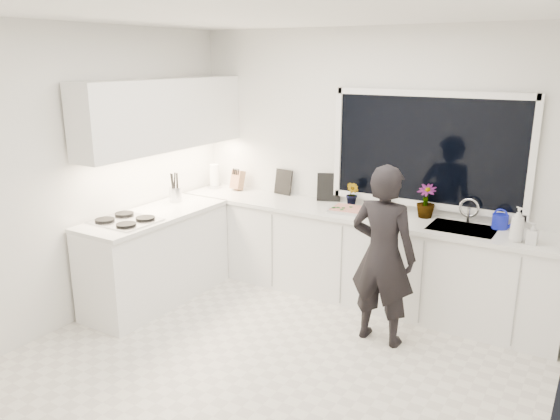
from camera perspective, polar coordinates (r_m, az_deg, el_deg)
The scene contains 24 objects.
floor at distance 4.67m, azimuth -0.11°, elevation -15.43°, with size 4.00×3.50×0.02m, color beige.
wall_back at distance 5.67m, azimuth 9.29°, elevation 4.76°, with size 4.00×0.02×2.70m, color white.
wall_left at distance 5.44m, azimuth -18.49°, elevation 3.70°, with size 0.02×3.50×2.70m, color white.
ceiling at distance 4.01m, azimuth -0.13°, elevation 20.08°, with size 4.00×3.50×0.02m, color white.
window at distance 5.41m, azimuth 15.14°, elevation 6.06°, with size 1.80×0.02×1.00m, color black.
base_cabinets_back at distance 5.64m, azimuth 7.67°, elevation -4.85°, with size 3.92×0.58×0.88m, color white.
base_cabinets_left at distance 5.67m, azimuth -12.77°, elevation -4.99°, with size 0.58×1.60×0.88m, color white.
countertop_back at distance 5.49m, azimuth 7.80°, elevation -0.37°, with size 3.94×0.62×0.04m, color silver.
countertop_left at distance 5.53m, azimuth -13.05°, elevation -0.52°, with size 0.62×1.60×0.04m, color silver.
upper_cabinets at distance 5.68m, azimuth -12.03°, elevation 9.75°, with size 0.34×2.10×0.70m, color white.
sink at distance 5.20m, azimuth 18.47°, elevation -2.32°, with size 0.58×0.42×0.14m, color silver.
faucet at distance 5.34m, azimuth 19.13°, elevation -0.11°, with size 0.03×0.03×0.22m, color silver.
stovetop at distance 5.30m, azimuth -15.86°, elevation -1.02°, with size 0.56×0.48×0.03m, color black.
person at distance 4.70m, azimuth 10.68°, elevation -4.70°, with size 0.57×0.38×1.57m, color black.
pizza_tray at distance 5.47m, azimuth 7.51°, elevation -0.04°, with size 0.42×0.31×0.03m, color silver.
pizza at distance 5.46m, azimuth 7.52°, elevation 0.14°, with size 0.38×0.27×0.01m, color #B93218.
watering_can at distance 5.26m, azimuth 22.00°, elevation -1.12°, with size 0.14×0.14×0.13m, color #121BAF.
paper_towel_roll at distance 6.48m, azimuth -6.87°, elevation 3.49°, with size 0.11×0.11×0.26m, color white.
knife_block at distance 6.33m, azimuth -4.45°, elevation 3.09°, with size 0.13×0.10×0.22m, color #996447.
utensil_crock at distance 5.89m, azimuth -10.88°, elevation 1.61°, with size 0.13×0.13×0.16m, color #B6B6BB.
picture_frame_large at distance 6.10m, azimuth 0.36°, elevation 2.95°, with size 0.22×0.02×0.28m, color black.
picture_frame_small at distance 5.84m, azimuth 5.12°, elevation 2.40°, with size 0.25×0.02×0.30m, color black.
herb_plants at distance 5.47m, azimuth 12.17°, elevation 1.27°, with size 0.94×0.19×0.33m.
soap_bottles at distance 4.92m, azimuth 23.88°, elevation -1.60°, with size 0.25×0.16×0.30m.
Camera 1 is at (2.10, -3.40, 2.40)m, focal length 35.00 mm.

